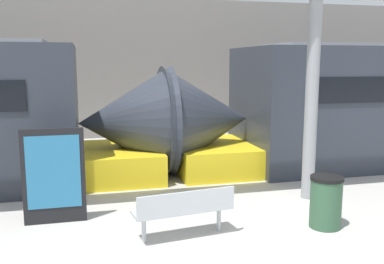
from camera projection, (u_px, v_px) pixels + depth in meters
name	position (u px, v px, depth m)	size (l,w,h in m)	color
station_wall	(141.00, 68.00, 15.59)	(56.00, 0.20, 5.00)	gray
bench_near	(184.00, 208.00, 6.63)	(1.62, 0.65, 0.79)	#ADB2B7
trash_bin	(326.00, 202.00, 7.08)	(0.54, 0.54, 0.87)	#2D5138
poster_board	(54.00, 176.00, 7.21)	(1.03, 0.07, 1.64)	black
support_column_near	(312.00, 101.00, 8.38)	(0.26, 0.26, 3.96)	gray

